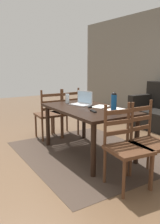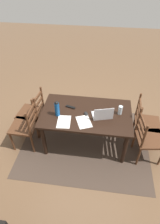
% 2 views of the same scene
% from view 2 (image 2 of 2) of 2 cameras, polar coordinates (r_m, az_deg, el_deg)
% --- Properties ---
extents(ground_plane, '(14.00, 14.00, 0.00)m').
position_cam_2_polar(ground_plane, '(3.77, 1.64, -8.68)').
color(ground_plane, brown).
extents(area_rug, '(2.36, 1.93, 0.01)m').
position_cam_2_polar(area_rug, '(3.77, 1.64, -8.65)').
color(area_rug, '#47382D').
rests_on(area_rug, ground).
extents(dining_table, '(1.53, 0.91, 0.74)m').
position_cam_2_polar(dining_table, '(3.31, 1.85, -1.44)').
color(dining_table, black).
rests_on(dining_table, ground).
extents(chair_right_near, '(0.49, 0.49, 0.95)m').
position_cam_2_polar(chair_right_near, '(3.77, -14.01, -0.21)').
color(chair_right_near, '#56331E').
rests_on(chair_right_near, ground).
extents(chair_right_far, '(0.44, 0.44, 0.95)m').
position_cam_2_polar(chair_right_far, '(3.54, -15.81, -4.02)').
color(chair_right_far, '#56331E').
rests_on(chair_right_far, ground).
extents(chair_left_near, '(0.46, 0.46, 0.95)m').
position_cam_2_polar(chair_left_near, '(3.66, 18.78, -3.05)').
color(chair_left_near, '#56331E').
rests_on(chair_left_near, ground).
extents(chair_left_far, '(0.49, 0.49, 0.95)m').
position_cam_2_polar(chair_left_far, '(3.40, 19.50, -7.37)').
color(chair_left_far, '#56331E').
rests_on(chair_left_far, ground).
extents(laptop, '(0.37, 0.30, 0.23)m').
position_cam_2_polar(laptop, '(3.14, 6.74, -0.78)').
color(laptop, silver).
rests_on(laptop, dining_table).
extents(water_bottle, '(0.08, 0.08, 0.28)m').
position_cam_2_polar(water_bottle, '(3.13, -6.84, 1.14)').
color(water_bottle, '#145199').
rests_on(water_bottle, dining_table).
extents(drinking_glass, '(0.07, 0.07, 0.16)m').
position_cam_2_polar(drinking_glass, '(3.24, 11.87, 0.55)').
color(drinking_glass, silver).
rests_on(drinking_glass, dining_table).
extents(computer_mouse, '(0.10, 0.12, 0.03)m').
position_cam_2_polar(computer_mouse, '(3.20, 1.87, -0.48)').
color(computer_mouse, black).
rests_on(computer_mouse, dining_table).
extents(tv_remote, '(0.18, 0.09, 0.02)m').
position_cam_2_polar(tv_remote, '(3.35, -2.84, 1.50)').
color(tv_remote, black).
rests_on(tv_remote, dining_table).
extents(paper_stack_left, '(0.23, 0.31, 0.00)m').
position_cam_2_polar(paper_stack_left, '(3.09, -4.82, -2.91)').
color(paper_stack_left, white).
rests_on(paper_stack_left, dining_table).
extents(paper_stack_right, '(0.31, 0.35, 0.00)m').
position_cam_2_polar(paper_stack_right, '(3.08, 1.18, -2.93)').
color(paper_stack_right, white).
rests_on(paper_stack_right, dining_table).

